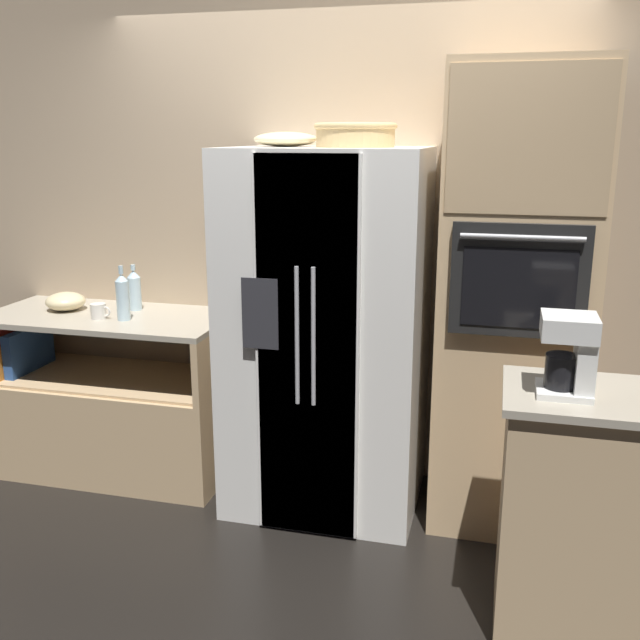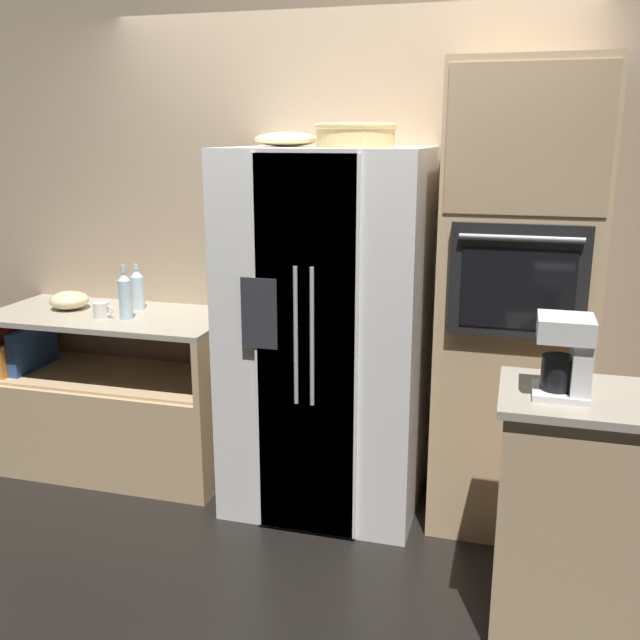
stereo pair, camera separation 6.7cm
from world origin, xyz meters
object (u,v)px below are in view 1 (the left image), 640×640
object	(u,v)px
wall_oven	(515,304)
mixing_bowl	(66,301)
refrigerator	(327,333)
fruit_bowl	(286,139)
bottle_tall	(123,296)
wicker_basket	(355,134)
coffee_maker	(573,353)
bottle_short	(134,290)
mug	(99,311)

from	to	relation	value
wall_oven	mixing_bowl	size ratio (longest dim) A/B	10.04
refrigerator	wall_oven	world-z (taller)	wall_oven
fruit_bowl	bottle_tall	bearing A→B (deg)	-175.69
fruit_bowl	mixing_bowl	bearing A→B (deg)	178.01
wall_oven	wicker_basket	distance (m)	1.10
fruit_bowl	coffee_maker	bearing A→B (deg)	-32.38
bottle_short	mixing_bowl	world-z (taller)	bottle_short
wall_oven	wicker_basket	size ratio (longest dim) A/B	5.72
bottle_tall	bottle_short	xyz separation A→B (m)	(-0.05, 0.22, -0.01)
mug	coffee_maker	xyz separation A→B (m)	(2.36, -0.75, 0.17)
mixing_bowl	coffee_maker	size ratio (longest dim) A/B	0.75
wicker_basket	bottle_short	bearing A→B (deg)	170.06
wall_oven	coffee_maker	bearing A→B (deg)	-77.50
mixing_bowl	refrigerator	bearing A→B (deg)	-3.47
mixing_bowl	mug	bearing A→B (deg)	-23.43
bottle_short	wicker_basket	bearing A→B (deg)	-9.94
mixing_bowl	coffee_maker	distance (m)	2.79
mug	mixing_bowl	world-z (taller)	mixing_bowl
wicker_basket	mixing_bowl	distance (m)	1.92
mug	wall_oven	bearing A→B (deg)	2.63
mug	mixing_bowl	size ratio (longest dim) A/B	0.52
bottle_tall	coffee_maker	size ratio (longest dim) A/B	1.01
bottle_short	coffee_maker	xyz separation A→B (m)	(2.26, -0.98, 0.10)
wall_oven	bottle_tall	distance (m)	2.02
mixing_bowl	coffee_maker	xyz separation A→B (m)	(2.64, -0.88, 0.16)
bottle_short	mixing_bowl	distance (m)	0.40
wicker_basket	mixing_bowl	xyz separation A→B (m)	(-1.69, 0.12, -0.92)
bottle_tall	mixing_bowl	world-z (taller)	bottle_tall
wall_oven	fruit_bowl	world-z (taller)	wall_oven
refrigerator	wicker_basket	size ratio (longest dim) A/B	4.75
fruit_bowl	refrigerator	bearing A→B (deg)	-12.33
refrigerator	fruit_bowl	bearing A→B (deg)	167.67
refrigerator	mixing_bowl	xyz separation A→B (m)	(-1.54, 0.09, 0.05)
mug	coffee_maker	bearing A→B (deg)	-17.77
wicker_basket	bottle_short	distance (m)	1.58
fruit_bowl	mug	size ratio (longest dim) A/B	2.71
refrigerator	bottle_short	distance (m)	1.19
wall_oven	bottle_short	world-z (taller)	wall_oven
refrigerator	fruit_bowl	xyz separation A→B (m)	(-0.22, 0.05, 0.95)
bottle_tall	coffee_maker	world-z (taller)	coffee_maker
wicker_basket	mug	distance (m)	1.68
bottle_tall	mug	size ratio (longest dim) A/B	2.59
mug	mixing_bowl	xyz separation A→B (m)	(-0.28, 0.12, 0.01)
bottle_short	mixing_bowl	bearing A→B (deg)	-164.23
refrigerator	coffee_maker	xyz separation A→B (m)	(1.09, -0.78, 0.22)
wicker_basket	bottle_tall	size ratio (longest dim) A/B	1.30
wall_oven	mug	distance (m)	2.17
bottle_tall	wall_oven	bearing A→B (deg)	2.55
bottle_tall	bottle_short	size ratio (longest dim) A/B	1.14
refrigerator	bottle_short	world-z (taller)	refrigerator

